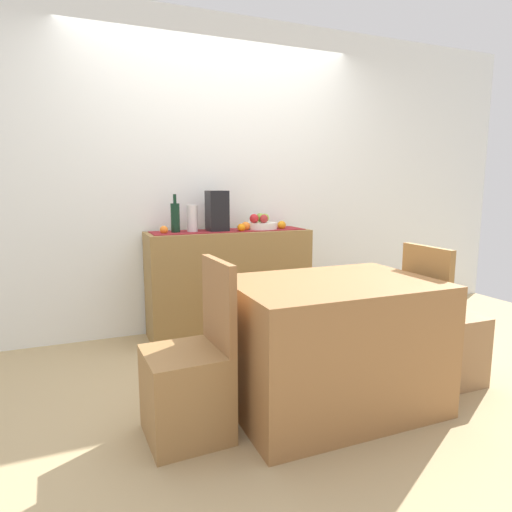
{
  "coord_description": "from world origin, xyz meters",
  "views": [
    {
      "loc": [
        -1.16,
        -2.57,
        1.26
      ],
      "look_at": [
        0.04,
        0.36,
        0.76
      ],
      "focal_mm": 30.67,
      "sensor_mm": 36.0,
      "label": 1
    }
  ],
  "objects_px": {
    "coffee_maker": "(217,211)",
    "chair_by_corner": "(442,342)",
    "fruit_bowl": "(261,226)",
    "sideboard_console": "(229,282)",
    "wine_bottle": "(175,217)",
    "ceramic_vase": "(192,219)",
    "dining_table": "(332,344)",
    "chair_near_window": "(189,385)"
  },
  "relations": [
    {
      "from": "coffee_maker",
      "to": "chair_by_corner",
      "type": "height_order",
      "value": "coffee_maker"
    },
    {
      "from": "wine_bottle",
      "to": "chair_near_window",
      "type": "relative_size",
      "value": 0.35
    },
    {
      "from": "wine_bottle",
      "to": "coffee_maker",
      "type": "xyz_separation_m",
      "value": [
        0.35,
        -0.0,
        0.04
      ]
    },
    {
      "from": "coffee_maker",
      "to": "chair_near_window",
      "type": "bearing_deg",
      "value": -112.7
    },
    {
      "from": "coffee_maker",
      "to": "ceramic_vase",
      "type": "height_order",
      "value": "coffee_maker"
    },
    {
      "from": "coffee_maker",
      "to": "dining_table",
      "type": "xyz_separation_m",
      "value": [
        0.23,
        -1.44,
        -0.69
      ]
    },
    {
      "from": "coffee_maker",
      "to": "ceramic_vase",
      "type": "xyz_separation_m",
      "value": [
        -0.21,
        0.0,
        -0.06
      ]
    },
    {
      "from": "sideboard_console",
      "to": "wine_bottle",
      "type": "distance_m",
      "value": 0.73
    },
    {
      "from": "coffee_maker",
      "to": "chair_by_corner",
      "type": "relative_size",
      "value": 0.37
    },
    {
      "from": "sideboard_console",
      "to": "fruit_bowl",
      "type": "relative_size",
      "value": 5.03
    },
    {
      "from": "ceramic_vase",
      "to": "chair_by_corner",
      "type": "relative_size",
      "value": 0.25
    },
    {
      "from": "coffee_maker",
      "to": "dining_table",
      "type": "height_order",
      "value": "coffee_maker"
    },
    {
      "from": "fruit_bowl",
      "to": "coffee_maker",
      "type": "distance_m",
      "value": 0.42
    },
    {
      "from": "fruit_bowl",
      "to": "wine_bottle",
      "type": "distance_m",
      "value": 0.76
    },
    {
      "from": "dining_table",
      "to": "chair_by_corner",
      "type": "bearing_deg",
      "value": 0.01
    },
    {
      "from": "ceramic_vase",
      "to": "chair_by_corner",
      "type": "height_order",
      "value": "ceramic_vase"
    },
    {
      "from": "coffee_maker",
      "to": "chair_by_corner",
      "type": "bearing_deg",
      "value": -53.59
    },
    {
      "from": "sideboard_console",
      "to": "fruit_bowl",
      "type": "height_order",
      "value": "fruit_bowl"
    },
    {
      "from": "dining_table",
      "to": "coffee_maker",
      "type": "bearing_deg",
      "value": 99.07
    },
    {
      "from": "coffee_maker",
      "to": "chair_near_window",
      "type": "height_order",
      "value": "coffee_maker"
    },
    {
      "from": "coffee_maker",
      "to": "chair_near_window",
      "type": "relative_size",
      "value": 0.37
    },
    {
      "from": "wine_bottle",
      "to": "sideboard_console",
      "type": "bearing_deg",
      "value": -0.0
    },
    {
      "from": "wine_bottle",
      "to": "chair_by_corner",
      "type": "height_order",
      "value": "wine_bottle"
    },
    {
      "from": "dining_table",
      "to": "chair_by_corner",
      "type": "height_order",
      "value": "chair_by_corner"
    },
    {
      "from": "ceramic_vase",
      "to": "dining_table",
      "type": "distance_m",
      "value": 1.64
    },
    {
      "from": "coffee_maker",
      "to": "chair_by_corner",
      "type": "distance_m",
      "value": 1.96
    },
    {
      "from": "wine_bottle",
      "to": "coffee_maker",
      "type": "bearing_deg",
      "value": -0.0
    },
    {
      "from": "fruit_bowl",
      "to": "chair_by_corner",
      "type": "relative_size",
      "value": 0.31
    },
    {
      "from": "fruit_bowl",
      "to": "chair_near_window",
      "type": "relative_size",
      "value": 0.31
    },
    {
      "from": "dining_table",
      "to": "chair_near_window",
      "type": "height_order",
      "value": "chair_near_window"
    },
    {
      "from": "wine_bottle",
      "to": "chair_by_corner",
      "type": "bearing_deg",
      "value": -45.57
    },
    {
      "from": "sideboard_console",
      "to": "wine_bottle",
      "type": "xyz_separation_m",
      "value": [
        -0.45,
        0.0,
        0.57
      ]
    },
    {
      "from": "wine_bottle",
      "to": "ceramic_vase",
      "type": "bearing_deg",
      "value": -0.0
    },
    {
      "from": "chair_near_window",
      "to": "ceramic_vase",
      "type": "bearing_deg",
      "value": 74.8
    },
    {
      "from": "ceramic_vase",
      "to": "fruit_bowl",
      "type": "bearing_deg",
      "value": 0.0
    },
    {
      "from": "wine_bottle",
      "to": "chair_near_window",
      "type": "height_order",
      "value": "wine_bottle"
    },
    {
      "from": "ceramic_vase",
      "to": "dining_table",
      "type": "bearing_deg",
      "value": -72.98
    },
    {
      "from": "chair_near_window",
      "to": "dining_table",
      "type": "bearing_deg",
      "value": -0.05
    },
    {
      "from": "wine_bottle",
      "to": "fruit_bowl",
      "type": "bearing_deg",
      "value": -0.0
    },
    {
      "from": "dining_table",
      "to": "chair_near_window",
      "type": "distance_m",
      "value": 0.84
    },
    {
      "from": "ceramic_vase",
      "to": "chair_near_window",
      "type": "distance_m",
      "value": 1.67
    },
    {
      "from": "fruit_bowl",
      "to": "dining_table",
      "type": "xyz_separation_m",
      "value": [
        -0.17,
        -1.44,
        -0.55
      ]
    }
  ]
}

